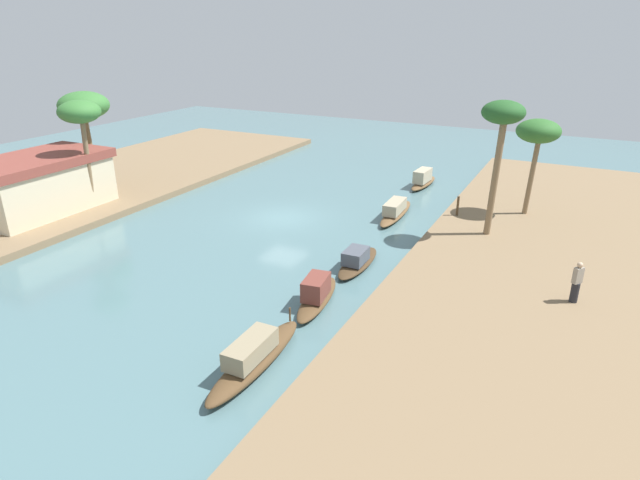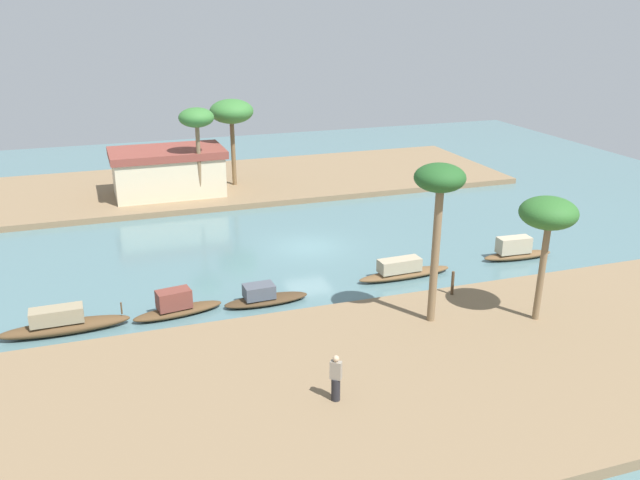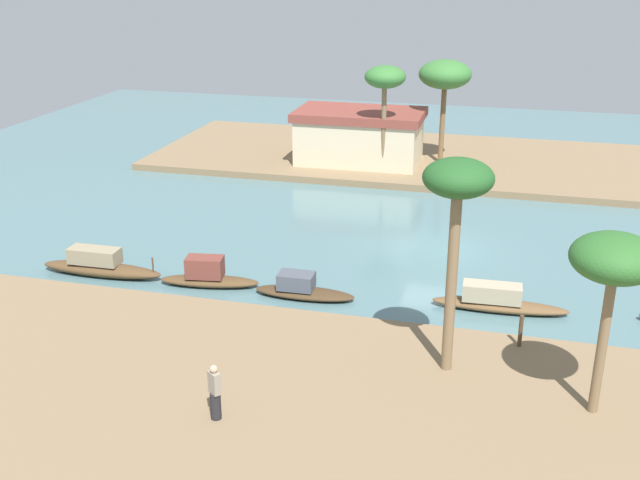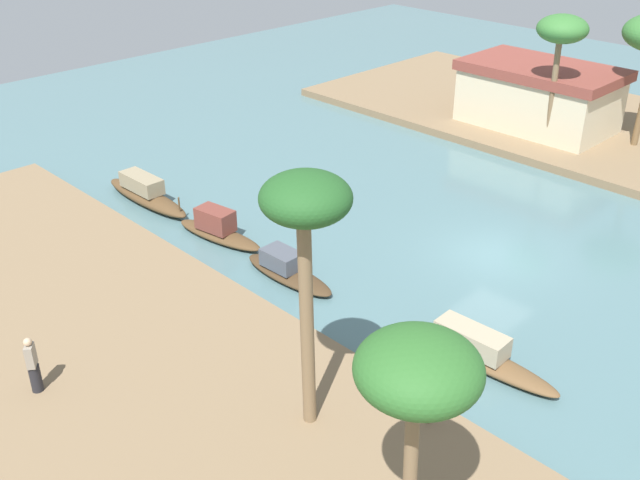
{
  "view_description": "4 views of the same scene",
  "coord_description": "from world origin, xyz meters",
  "px_view_note": "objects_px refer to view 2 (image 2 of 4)",
  "views": [
    {
      "loc": [
        -25.35,
        -15.41,
        10.62
      ],
      "look_at": [
        -4.37,
        -4.72,
        1.04
      ],
      "focal_mm": 29.65,
      "sensor_mm": 36.0,
      "label": 1
    },
    {
      "loc": [
        -11.29,
        -34.93,
        13.39
      ],
      "look_at": [
        0.01,
        -2.1,
        1.15
      ],
      "focal_mm": 38.05,
      "sensor_mm": 36.0,
      "label": 2
    },
    {
      "loc": [
        3.47,
        -33.28,
        12.94
      ],
      "look_at": [
        -4.68,
        -2.64,
        0.91
      ],
      "focal_mm": 43.15,
      "sensor_mm": 36.0,
      "label": 3
    },
    {
      "loc": [
        12.56,
        -21.63,
        13.56
      ],
      "look_at": [
        -4.83,
        -4.55,
        0.54
      ],
      "focal_mm": 41.6,
      "sensor_mm": 36.0,
      "label": 4
    }
  ],
  "objects_px": {
    "sampan_near_left_bank": "(177,306)",
    "palm_tree_right_short": "(232,112)",
    "person_on_near_bank": "(336,380)",
    "riverside_building": "(168,171)",
    "mooring_post": "(453,283)",
    "sampan_with_red_awning": "(403,271)",
    "palm_tree_left_near": "(439,187)",
    "palm_tree_right_tall": "(196,120)",
    "sampan_open_hull": "(264,297)",
    "sampan_downstream_large": "(516,251)",
    "sampan_upstream_small": "(63,324)",
    "palm_tree_left_far": "(548,216)"
  },
  "relations": [
    {
      "from": "sampan_near_left_bank",
      "to": "palm_tree_right_short",
      "type": "height_order",
      "value": "palm_tree_right_short"
    },
    {
      "from": "person_on_near_bank",
      "to": "riverside_building",
      "type": "relative_size",
      "value": 0.22
    },
    {
      "from": "mooring_post",
      "to": "palm_tree_right_short",
      "type": "xyz_separation_m",
      "value": [
        -5.34,
        23.32,
        4.81
      ]
    },
    {
      "from": "mooring_post",
      "to": "sampan_with_red_awning",
      "type": "bearing_deg",
      "value": 104.55
    },
    {
      "from": "palm_tree_left_near",
      "to": "palm_tree_right_tall",
      "type": "xyz_separation_m",
      "value": [
        -6.19,
        22.2,
        -0.43
      ]
    },
    {
      "from": "person_on_near_bank",
      "to": "palm_tree_right_short",
      "type": "height_order",
      "value": "palm_tree_right_short"
    },
    {
      "from": "palm_tree_left_near",
      "to": "palm_tree_right_tall",
      "type": "height_order",
      "value": "palm_tree_left_near"
    },
    {
      "from": "person_on_near_bank",
      "to": "mooring_post",
      "type": "xyz_separation_m",
      "value": [
        8.26,
        6.61,
        -0.22
      ]
    },
    {
      "from": "sampan_open_hull",
      "to": "sampan_with_red_awning",
      "type": "relative_size",
      "value": 0.78
    },
    {
      "from": "mooring_post",
      "to": "palm_tree_left_near",
      "type": "height_order",
      "value": "palm_tree_left_near"
    },
    {
      "from": "sampan_downstream_large",
      "to": "sampan_near_left_bank",
      "type": "height_order",
      "value": "sampan_downstream_large"
    },
    {
      "from": "sampan_near_left_bank",
      "to": "person_on_near_bank",
      "type": "height_order",
      "value": "person_on_near_bank"
    },
    {
      "from": "sampan_downstream_large",
      "to": "palm_tree_right_short",
      "type": "bearing_deg",
      "value": 123.97
    },
    {
      "from": "palm_tree_right_tall",
      "to": "mooring_post",
      "type": "bearing_deg",
      "value": -67.2
    },
    {
      "from": "sampan_downstream_large",
      "to": "sampan_near_left_bank",
      "type": "xyz_separation_m",
      "value": [
        -18.59,
        -1.13,
        -0.05
      ]
    },
    {
      "from": "sampan_open_hull",
      "to": "sampan_upstream_small",
      "type": "distance_m",
      "value": 8.85
    },
    {
      "from": "sampan_open_hull",
      "to": "mooring_post",
      "type": "relative_size",
      "value": 3.54
    },
    {
      "from": "mooring_post",
      "to": "palm_tree_right_tall",
      "type": "distance_m",
      "value": 22.28
    },
    {
      "from": "sampan_downstream_large",
      "to": "person_on_near_bank",
      "type": "xyz_separation_m",
      "value": [
        -14.41,
        -10.48,
        0.7
      ]
    },
    {
      "from": "sampan_near_left_bank",
      "to": "palm_tree_right_tall",
      "type": "relative_size",
      "value": 0.66
    },
    {
      "from": "palm_tree_right_tall",
      "to": "palm_tree_right_short",
      "type": "bearing_deg",
      "value": 46.94
    },
    {
      "from": "sampan_with_red_awning",
      "to": "mooring_post",
      "type": "bearing_deg",
      "value": -77.69
    },
    {
      "from": "sampan_downstream_large",
      "to": "palm_tree_left_near",
      "type": "xyz_separation_m",
      "value": [
        -8.37,
        -6.05,
        5.85
      ]
    },
    {
      "from": "riverside_building",
      "to": "sampan_with_red_awning",
      "type": "bearing_deg",
      "value": -63.83
    },
    {
      "from": "sampan_upstream_small",
      "to": "palm_tree_right_tall",
      "type": "distance_m",
      "value": 20.31
    },
    {
      "from": "palm_tree_left_near",
      "to": "sampan_near_left_bank",
      "type": "bearing_deg",
      "value": 154.27
    },
    {
      "from": "sampan_upstream_small",
      "to": "mooring_post",
      "type": "height_order",
      "value": "mooring_post"
    },
    {
      "from": "sampan_open_hull",
      "to": "mooring_post",
      "type": "bearing_deg",
      "value": -19.24
    },
    {
      "from": "sampan_open_hull",
      "to": "riverside_building",
      "type": "relative_size",
      "value": 0.51
    },
    {
      "from": "mooring_post",
      "to": "palm_tree_left_far",
      "type": "xyz_separation_m",
      "value": [
        2.14,
        -3.53,
        4.13
      ]
    },
    {
      "from": "sampan_upstream_small",
      "to": "palm_tree_right_tall",
      "type": "height_order",
      "value": "palm_tree_right_tall"
    },
    {
      "from": "sampan_downstream_large",
      "to": "palm_tree_right_tall",
      "type": "xyz_separation_m",
      "value": [
        -14.56,
        16.16,
        5.42
      ]
    },
    {
      "from": "sampan_upstream_small",
      "to": "sampan_with_red_awning",
      "type": "bearing_deg",
      "value": 1.81
    },
    {
      "from": "sampan_downstream_large",
      "to": "riverside_building",
      "type": "xyz_separation_m",
      "value": [
        -16.45,
        18.32,
        1.55
      ]
    },
    {
      "from": "sampan_with_red_awning",
      "to": "palm_tree_left_near",
      "type": "relative_size",
      "value": 0.75
    },
    {
      "from": "palm_tree_right_tall",
      "to": "palm_tree_right_short",
      "type": "distance_m",
      "value": 4.51
    },
    {
      "from": "mooring_post",
      "to": "palm_tree_left_near",
      "type": "relative_size",
      "value": 0.17
    },
    {
      "from": "sampan_downstream_large",
      "to": "palm_tree_right_tall",
      "type": "height_order",
      "value": "palm_tree_right_tall"
    },
    {
      "from": "palm_tree_left_near",
      "to": "palm_tree_left_far",
      "type": "distance_m",
      "value": 4.74
    },
    {
      "from": "palm_tree_right_short",
      "to": "sampan_with_red_awning",
      "type": "bearing_deg",
      "value": -77.38
    },
    {
      "from": "sampan_downstream_large",
      "to": "sampan_with_red_awning",
      "type": "height_order",
      "value": "sampan_downstream_large"
    },
    {
      "from": "sampan_with_red_awning",
      "to": "sampan_near_left_bank",
      "type": "distance_m",
      "value": 11.57
    },
    {
      "from": "sampan_upstream_small",
      "to": "mooring_post",
      "type": "distance_m",
      "value": 17.46
    },
    {
      "from": "sampan_upstream_small",
      "to": "person_on_near_bank",
      "type": "height_order",
      "value": "person_on_near_bank"
    },
    {
      "from": "person_on_near_bank",
      "to": "palm_tree_left_far",
      "type": "xyz_separation_m",
      "value": [
        10.4,
        3.08,
        3.91
      ]
    },
    {
      "from": "sampan_with_red_awning",
      "to": "palm_tree_right_short",
      "type": "relative_size",
      "value": 0.82
    },
    {
      "from": "person_on_near_bank",
      "to": "sampan_upstream_small",
      "type": "bearing_deg",
      "value": 171.42
    },
    {
      "from": "sampan_downstream_large",
      "to": "palm_tree_right_tall",
      "type": "relative_size",
      "value": 0.65
    },
    {
      "from": "sampan_downstream_large",
      "to": "person_on_near_bank",
      "type": "distance_m",
      "value": 17.83
    },
    {
      "from": "palm_tree_left_far",
      "to": "riverside_building",
      "type": "xyz_separation_m",
      "value": [
        -12.45,
        25.73,
        -3.06
      ]
    }
  ]
}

